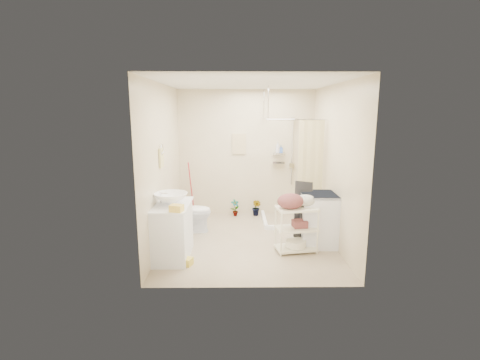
{
  "coord_description": "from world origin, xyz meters",
  "views": [
    {
      "loc": [
        -0.2,
        -5.6,
        2.17
      ],
      "look_at": [
        -0.14,
        0.25,
        1.0
      ],
      "focal_mm": 26.0,
      "sensor_mm": 36.0,
      "label": 1
    }
  ],
  "objects_px": {
    "toilet": "(191,212)",
    "washing_machine": "(319,219)",
    "laundry_rack": "(296,225)",
    "vanity": "(173,231)"
  },
  "relations": [
    {
      "from": "washing_machine",
      "to": "laundry_rack",
      "type": "distance_m",
      "value": 0.5
    },
    {
      "from": "toilet",
      "to": "washing_machine",
      "type": "relative_size",
      "value": 0.87
    },
    {
      "from": "vanity",
      "to": "washing_machine",
      "type": "distance_m",
      "value": 2.35
    },
    {
      "from": "vanity",
      "to": "laundry_rack",
      "type": "distance_m",
      "value": 1.9
    },
    {
      "from": "vanity",
      "to": "toilet",
      "type": "bearing_deg",
      "value": 84.24
    },
    {
      "from": "toilet",
      "to": "vanity",
      "type": "bearing_deg",
      "value": 169.84
    },
    {
      "from": "toilet",
      "to": "washing_machine",
      "type": "height_order",
      "value": "washing_machine"
    },
    {
      "from": "washing_machine",
      "to": "vanity",
      "type": "bearing_deg",
      "value": -166.47
    },
    {
      "from": "washing_machine",
      "to": "laundry_rack",
      "type": "bearing_deg",
      "value": -143.22
    },
    {
      "from": "toilet",
      "to": "laundry_rack",
      "type": "height_order",
      "value": "laundry_rack"
    }
  ]
}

